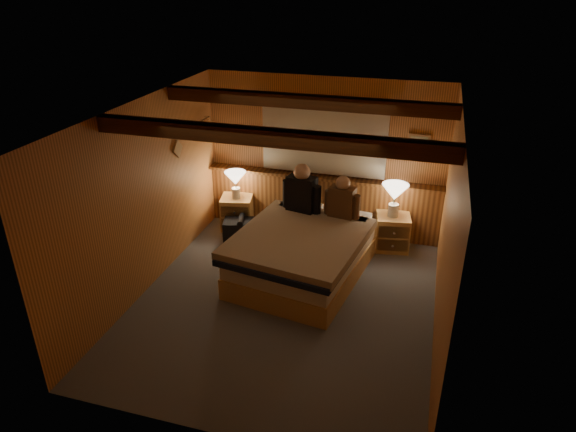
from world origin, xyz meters
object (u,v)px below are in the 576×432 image
at_px(nightstand_right, 392,232).
at_px(lamp_right, 395,194).
at_px(bed, 302,253).
at_px(person_right, 342,200).
at_px(lamp_left, 235,180).
at_px(nightstand_left, 237,212).
at_px(duffel_bag, 242,230).
at_px(person_left, 302,191).

height_order(nightstand_right, lamp_right, lamp_right).
relative_size(bed, nightstand_right, 4.01).
xyz_separation_m(nightstand_right, person_right, (-0.68, -0.50, 0.65)).
bearing_deg(lamp_left, nightstand_right, 0.47).
distance_m(nightstand_right, person_right, 1.07).
relative_size(nightstand_left, duffel_bag, 0.94).
bearing_deg(bed, duffel_bag, 155.94).
bearing_deg(bed, lamp_left, 150.12).
xyz_separation_m(lamp_left, lamp_right, (2.41, 0.01, 0.04)).
distance_m(nightstand_left, person_left, 1.44).
bearing_deg(nightstand_right, duffel_bag, 179.50).
height_order(nightstand_left, duffel_bag, nightstand_left).
bearing_deg(nightstand_left, lamp_right, -12.17).
xyz_separation_m(person_right, duffel_bag, (-1.55, 0.14, -0.75)).
bearing_deg(person_right, bed, -113.64).
height_order(person_right, duffel_bag, person_right).
xyz_separation_m(lamp_right, person_right, (-0.66, -0.50, 0.04)).
xyz_separation_m(lamp_right, duffel_bag, (-2.21, -0.36, -0.71)).
height_order(lamp_left, person_right, person_right).
height_order(nightstand_right, person_right, person_right).
bearing_deg(person_right, lamp_right, 45.87).
height_order(bed, nightstand_left, bed).
xyz_separation_m(lamp_right, person_left, (-1.24, -0.46, 0.08)).
relative_size(nightstand_left, person_left, 0.78).
bearing_deg(lamp_left, lamp_right, 0.31).
bearing_deg(duffel_bag, person_left, -20.03).
bearing_deg(lamp_right, lamp_left, -179.69).
bearing_deg(nightstand_right, lamp_right, -169.20).
relative_size(nightstand_left, lamp_right, 1.13).
distance_m(bed, nightstand_right, 1.55).
bearing_deg(person_left, nightstand_right, 31.85).
bearing_deg(nightstand_left, bed, -51.36).
height_order(nightstand_left, person_left, person_left).
bearing_deg(nightstand_right, person_right, -153.31).
bearing_deg(nightstand_right, lamp_left, 170.73).
xyz_separation_m(bed, person_left, (-0.19, 0.65, 0.61)).
xyz_separation_m(lamp_left, person_left, (1.17, -0.44, 0.13)).
height_order(bed, person_right, person_right).
xyz_separation_m(person_left, duffel_bag, (-0.96, 0.10, -0.79)).
bearing_deg(nightstand_left, nightstand_right, -12.01).
bearing_deg(bed, lamp_right, 55.48).
bearing_deg(lamp_left, nightstand_left, 108.36).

